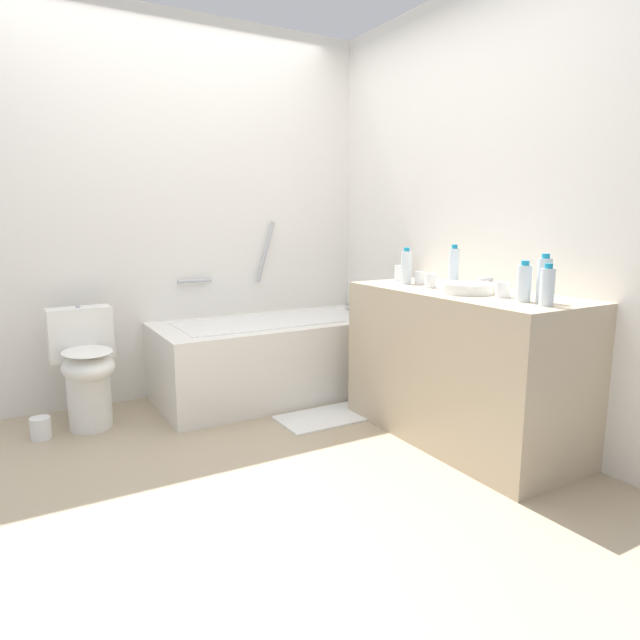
{
  "coord_description": "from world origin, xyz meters",
  "views": [
    {
      "loc": [
        -0.97,
        -2.53,
        1.23
      ],
      "look_at": [
        0.56,
        0.11,
        0.67
      ],
      "focal_mm": 30.97,
      "sensor_mm": 36.0,
      "label": 1
    }
  ],
  "objects_px": {
    "water_bottle_1": "(454,268)",
    "water_bottle_2": "(544,280)",
    "drinking_glass_2": "(503,290)",
    "water_bottle_0": "(524,283)",
    "water_bottle_3": "(547,286)",
    "water_bottle_4": "(406,267)",
    "drinking_glass_0": "(420,278)",
    "bath_mat": "(326,417)",
    "toilet": "(86,367)",
    "sink_basin": "(466,288)",
    "sink_faucet": "(490,285)",
    "toilet_paper_roll": "(41,428)",
    "drinking_glass_3": "(401,273)",
    "drinking_glass_1": "(431,281)",
    "bathtub": "(275,355)"
  },
  "relations": [
    {
      "from": "water_bottle_2",
      "to": "drinking_glass_0",
      "type": "bearing_deg",
      "value": 91.09
    },
    {
      "from": "drinking_glass_1",
      "to": "toilet",
      "type": "bearing_deg",
      "value": 149.05
    },
    {
      "from": "water_bottle_4",
      "to": "drinking_glass_0",
      "type": "distance_m",
      "value": 0.1
    },
    {
      "from": "water_bottle_0",
      "to": "drinking_glass_1",
      "type": "distance_m",
      "value": 0.63
    },
    {
      "from": "water_bottle_4",
      "to": "bath_mat",
      "type": "distance_m",
      "value": 1.05
    },
    {
      "from": "toilet",
      "to": "water_bottle_3",
      "type": "height_order",
      "value": "water_bottle_3"
    },
    {
      "from": "sink_basin",
      "to": "bath_mat",
      "type": "height_order",
      "value": "sink_basin"
    },
    {
      "from": "sink_faucet",
      "to": "water_bottle_0",
      "type": "relative_size",
      "value": 0.79
    },
    {
      "from": "toilet",
      "to": "sink_faucet",
      "type": "relative_size",
      "value": 4.7
    },
    {
      "from": "bathtub",
      "to": "toilet_paper_roll",
      "type": "xyz_separation_m",
      "value": [
        -1.5,
        -0.07,
        -0.22
      ]
    },
    {
      "from": "water_bottle_4",
      "to": "toilet_paper_roll",
      "type": "height_order",
      "value": "water_bottle_4"
    },
    {
      "from": "toilet",
      "to": "water_bottle_1",
      "type": "height_order",
      "value": "water_bottle_1"
    },
    {
      "from": "drinking_glass_0",
      "to": "toilet",
      "type": "bearing_deg",
      "value": 153.97
    },
    {
      "from": "water_bottle_1",
      "to": "water_bottle_2",
      "type": "height_order",
      "value": "water_bottle_1"
    },
    {
      "from": "bathtub",
      "to": "sink_faucet",
      "type": "xyz_separation_m",
      "value": [
        0.68,
        -1.3,
        0.59
      ]
    },
    {
      "from": "water_bottle_4",
      "to": "water_bottle_2",
      "type": "bearing_deg",
      "value": -85.39
    },
    {
      "from": "drinking_glass_1",
      "to": "drinking_glass_2",
      "type": "xyz_separation_m",
      "value": [
        0.05,
        -0.48,
        -0.0
      ]
    },
    {
      "from": "water_bottle_0",
      "to": "water_bottle_3",
      "type": "relative_size",
      "value": 1.01
    },
    {
      "from": "drinking_glass_0",
      "to": "water_bottle_4",
      "type": "bearing_deg",
      "value": 135.05
    },
    {
      "from": "drinking_glass_2",
      "to": "toilet",
      "type": "bearing_deg",
      "value": 139.51
    },
    {
      "from": "water_bottle_1",
      "to": "drinking_glass_1",
      "type": "distance_m",
      "value": 0.15
    },
    {
      "from": "sink_basin",
      "to": "drinking_glass_3",
      "type": "distance_m",
      "value": 0.65
    },
    {
      "from": "toilet",
      "to": "sink_basin",
      "type": "height_order",
      "value": "sink_basin"
    },
    {
      "from": "sink_basin",
      "to": "drinking_glass_2",
      "type": "bearing_deg",
      "value": -78.82
    },
    {
      "from": "water_bottle_3",
      "to": "toilet_paper_roll",
      "type": "relative_size",
      "value": 1.52
    },
    {
      "from": "toilet_paper_roll",
      "to": "drinking_glass_3",
      "type": "bearing_deg",
      "value": -15.78
    },
    {
      "from": "water_bottle_1",
      "to": "toilet_paper_roll",
      "type": "height_order",
      "value": "water_bottle_1"
    },
    {
      "from": "toilet",
      "to": "drinking_glass_0",
      "type": "xyz_separation_m",
      "value": [
        1.79,
        -0.87,
        0.52
      ]
    },
    {
      "from": "sink_basin",
      "to": "drinking_glass_3",
      "type": "xyz_separation_m",
      "value": [
        0.07,
        0.64,
        0.02
      ]
    },
    {
      "from": "drinking_glass_1",
      "to": "sink_faucet",
      "type": "bearing_deg",
      "value": -56.71
    },
    {
      "from": "drinking_glass_2",
      "to": "water_bottle_1",
      "type": "bearing_deg",
      "value": 85.41
    },
    {
      "from": "water_bottle_2",
      "to": "water_bottle_3",
      "type": "height_order",
      "value": "water_bottle_2"
    },
    {
      "from": "toilet",
      "to": "drinking_glass_3",
      "type": "relative_size",
      "value": 7.34
    },
    {
      "from": "bath_mat",
      "to": "drinking_glass_3",
      "type": "bearing_deg",
      "value": -6.53
    },
    {
      "from": "water_bottle_0",
      "to": "drinking_glass_2",
      "type": "distance_m",
      "value": 0.16
    },
    {
      "from": "water_bottle_4",
      "to": "toilet",
      "type": "bearing_deg",
      "value": 154.76
    },
    {
      "from": "sink_basin",
      "to": "water_bottle_3",
      "type": "bearing_deg",
      "value": -90.62
    },
    {
      "from": "water_bottle_4",
      "to": "drinking_glass_1",
      "type": "bearing_deg",
      "value": -89.65
    },
    {
      "from": "water_bottle_2",
      "to": "drinking_glass_3",
      "type": "bearing_deg",
      "value": 89.81
    },
    {
      "from": "water_bottle_0",
      "to": "drinking_glass_2",
      "type": "height_order",
      "value": "water_bottle_0"
    },
    {
      "from": "drinking_glass_2",
      "to": "drinking_glass_0",
      "type": "bearing_deg",
      "value": 89.22
    },
    {
      "from": "sink_basin",
      "to": "drinking_glass_2",
      "type": "distance_m",
      "value": 0.21
    },
    {
      "from": "sink_faucet",
      "to": "water_bottle_2",
      "type": "xyz_separation_m",
      "value": [
        -0.11,
        -0.43,
        0.07
      ]
    },
    {
      "from": "toilet_paper_roll",
      "to": "bath_mat",
      "type": "bearing_deg",
      "value": -18.65
    },
    {
      "from": "sink_faucet",
      "to": "water_bottle_2",
      "type": "height_order",
      "value": "water_bottle_2"
    },
    {
      "from": "water_bottle_1",
      "to": "drinking_glass_0",
      "type": "relative_size",
      "value": 3.22
    },
    {
      "from": "water_bottle_0",
      "to": "drinking_glass_1",
      "type": "height_order",
      "value": "water_bottle_0"
    },
    {
      "from": "toilet_paper_roll",
      "to": "bathtub",
      "type": "bearing_deg",
      "value": 2.67
    },
    {
      "from": "bathtub",
      "to": "drinking_glass_0",
      "type": "xyz_separation_m",
      "value": [
        0.55,
        -0.87,
        0.59
      ]
    },
    {
      "from": "drinking_glass_0",
      "to": "drinking_glass_2",
      "type": "xyz_separation_m",
      "value": [
        -0.01,
        -0.65,
        -0.0
      ]
    }
  ]
}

